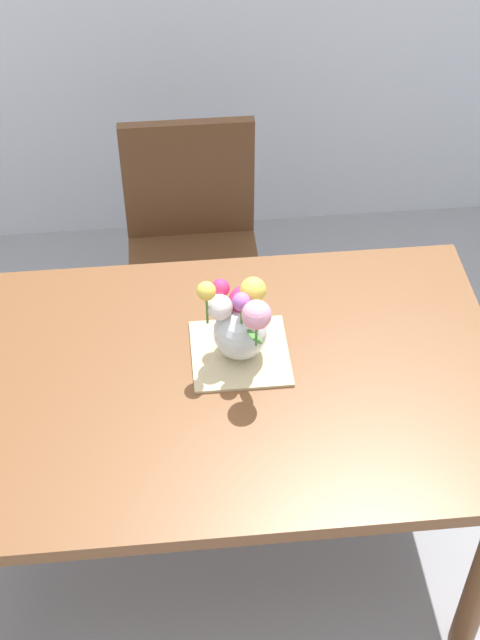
# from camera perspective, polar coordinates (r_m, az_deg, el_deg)

# --- Properties ---
(ground_plane) EXTENTS (12.00, 12.00, 0.00)m
(ground_plane) POSITION_cam_1_polar(r_m,az_deg,el_deg) (2.81, -1.09, -13.69)
(ground_plane) COLOR #939399
(dining_table) EXTENTS (1.42, 0.90, 0.73)m
(dining_table) POSITION_cam_1_polar(r_m,az_deg,el_deg) (2.30, -1.30, -5.28)
(dining_table) COLOR brown
(dining_table) RESTS_ON ground_plane
(chair_far) EXTENTS (0.42, 0.42, 0.90)m
(chair_far) POSITION_cam_1_polar(r_m,az_deg,el_deg) (2.95, -3.00, 4.92)
(chair_far) COLOR brown
(chair_far) RESTS_ON ground_plane
(placemat) EXTENTS (0.24, 0.24, 0.01)m
(placemat) POSITION_cam_1_polar(r_m,az_deg,el_deg) (2.28, 0.00, -2.09)
(placemat) COLOR #CCB789
(placemat) RESTS_ON dining_table
(flower_vase) EXTENTS (0.17, 0.23, 0.25)m
(flower_vase) POSITION_cam_1_polar(r_m,az_deg,el_deg) (2.20, -0.01, -0.07)
(flower_vase) COLOR silver
(flower_vase) RESTS_ON placemat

